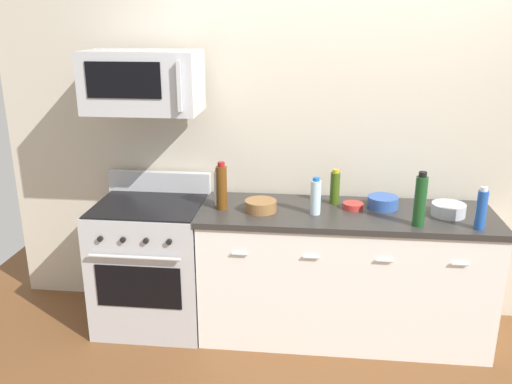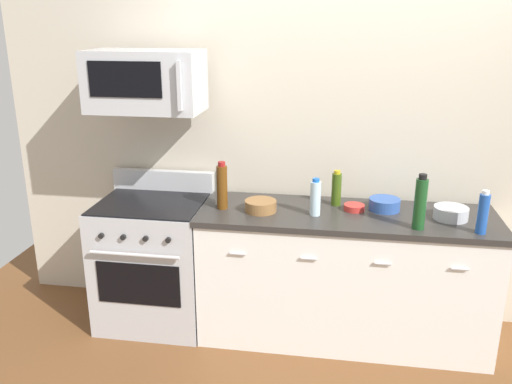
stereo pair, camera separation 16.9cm
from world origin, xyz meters
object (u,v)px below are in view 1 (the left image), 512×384
Objects in this scene: bowl_red_small at (353,206)px; bowl_wooden_salad at (261,205)px; bowl_steel_prep at (449,209)px; microwave at (143,82)px; range_oven at (153,263)px; bottle_olive_oil at (335,188)px; bottle_soda_blue at (481,209)px; bottle_water_clear at (316,197)px; bottle_wine_green at (420,200)px; bottle_wine_amber at (222,187)px; bowl_blue_mixing at (383,202)px; bottle_vinegar_white at (219,187)px.

bowl_wooden_salad is (-0.62, -0.12, 0.02)m from bowl_red_small.
microwave is at bearing 178.58° from bowl_steel_prep.
bottle_olive_oil is (1.28, 0.15, 0.57)m from range_oven.
bowl_red_small is at bearing 159.05° from bottle_soda_blue.
bottle_water_clear reaches higher than bowl_steel_prep.
bottle_soda_blue is at bearing -58.38° from bowl_steel_prep.
bottle_wine_green reaches higher than range_oven.
bottle_wine_amber is at bearing -4.63° from range_oven.
bottle_water_clear is 0.37m from bowl_wooden_salad.
bottle_water_clear is 1.21× the size of bowl_blue_mixing.
bottle_wine_green is 1.64× the size of bowl_wooden_salad.
bottle_wine_amber is 0.29m from bowl_wooden_salad.
bottle_vinegar_white is 0.92m from bowl_red_small.
microwave is 3.62× the size of bowl_blue_mixing.
bottle_vinegar_white reaches higher than bowl_steel_prep.
bottle_vinegar_white is 1.19× the size of bowl_steel_prep.
range_oven is at bearing 176.46° from bottle_water_clear.
bowl_blue_mixing is (1.08, 0.14, -0.11)m from bottle_wine_amber.
microwave is 2.29× the size of bottle_wine_amber.
bottle_water_clear reaches higher than range_oven.
bowl_steel_prep is 0.61m from bowl_red_small.
bowl_blue_mixing is at bearing 3.54° from range_oven.
bottle_wine_green is 1.39× the size of bottle_water_clear.
bottle_soda_blue is 0.82× the size of bottle_wine_amber.
bottle_wine_amber is 1.50× the size of bowl_steel_prep.
microwave is 1.35m from bottle_water_clear.
bottle_water_clear reaches higher than bowl_blue_mixing.
bottle_water_clear is at bearing -175.63° from bowl_steel_prep.
bottle_wine_green reaches higher than bottle_water_clear.
bottle_olive_oil reaches higher than bowl_blue_mixing.
bottle_vinegar_white is at bearing 161.27° from bowl_wooden_salad.
bottle_wine_amber reaches higher than bottle_water_clear.
bottle_water_clear is 1.15× the size of bowl_steel_prep.
bottle_vinegar_white is (-1.30, 0.25, -0.04)m from bottle_wine_green.
bottle_water_clear is 0.96× the size of bottle_vinegar_white.
bowl_steel_prep is (0.86, 0.07, -0.08)m from bottle_water_clear.
bowl_wooden_salad is (0.79, -0.06, 0.49)m from range_oven.
bowl_blue_mixing is at bearing 20.53° from bottle_water_clear.
bottle_soda_blue reaches higher than bottle_olive_oil.
bottle_wine_green is 1.02m from bowl_wooden_salad.
range_oven is 4.30× the size of bottle_water_clear.
bottle_soda_blue reaches higher than range_oven.
bottle_vinegar_white is (-1.66, 0.27, -0.00)m from bottle_soda_blue.
bowl_wooden_salad is at bearing -169.24° from bowl_blue_mixing.
bottle_wine_amber reaches higher than bowl_wooden_salad.
bottle_olive_oil is at bearing 144.76° from bottle_wine_green.
bowl_blue_mixing is (-0.41, 0.10, -0.00)m from bowl_steel_prep.
bowl_red_small is 0.65× the size of bowl_wooden_salad.
microwave is 1.79m from bowl_blue_mixing.
bottle_water_clear reaches higher than bowl_wooden_salad.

